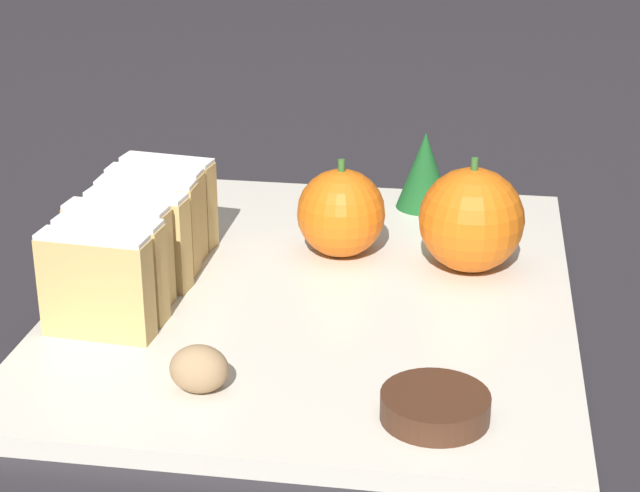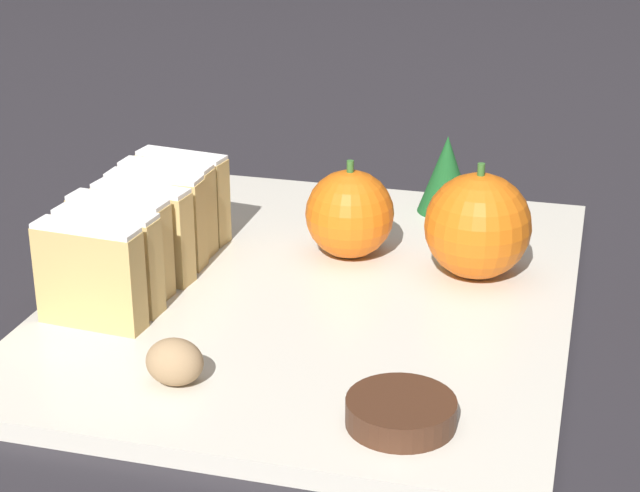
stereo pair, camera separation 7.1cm
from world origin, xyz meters
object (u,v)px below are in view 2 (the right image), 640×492
Objects in this scene: orange_near at (350,214)px; chocolate_cookie at (401,412)px; walnut at (175,362)px; orange_far at (478,226)px.

orange_near reaches higher than chocolate_cookie.
walnut is (-0.05, -0.21, -0.02)m from orange_near.
orange_near is 0.09m from orange_far.
walnut is 0.57× the size of chocolate_cookie.
orange_near is at bearing 110.40° from chocolate_cookie.
orange_far is 0.24m from walnut.
orange_far reaches higher than chocolate_cookie.
chocolate_cookie is (-0.01, -0.20, -0.03)m from orange_far.
chocolate_cookie is at bearing -4.08° from walnut.
orange_near is 0.23m from chocolate_cookie.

